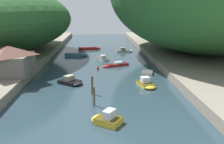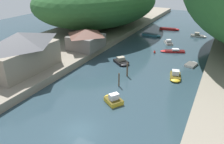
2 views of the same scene
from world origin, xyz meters
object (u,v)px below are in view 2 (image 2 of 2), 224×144
(boat_small_dinghy, at_px, (122,62))
(boat_mid_channel, at_px, (152,35))
(boat_near_quay, at_px, (113,99))
(boat_cabin_cruiser, at_px, (172,51))
(boat_moored_right, at_px, (192,64))
(boat_far_right_bank, at_px, (170,29))
(boat_navy_launch, at_px, (168,42))
(channel_buoy_near, at_px, (155,52))
(person_on_quay, at_px, (86,49))
(boathouse_shed, at_px, (86,39))
(waterfront_building, at_px, (21,51))
(boat_yellow_tender, at_px, (175,76))
(boat_white_cruiser, at_px, (199,36))

(boat_small_dinghy, bearing_deg, boat_mid_channel, -140.42)
(boat_near_quay, distance_m, boat_cabin_cruiser, 25.45)
(boat_moored_right, distance_m, boat_mid_channel, 22.06)
(boat_mid_channel, height_order, boat_far_right_bank, boat_far_right_bank)
(boat_navy_launch, bearing_deg, boat_cabin_cruiser, -97.23)
(boat_moored_right, xyz_separation_m, boat_far_right_bank, (-10.88, 26.63, 0.14))
(boat_mid_channel, height_order, channel_buoy_near, channel_buoy_near)
(boat_navy_launch, xyz_separation_m, person_on_quay, (-12.69, -19.08, 1.96))
(boathouse_shed, distance_m, boat_near_quay, 21.10)
(boathouse_shed, xyz_separation_m, person_on_quay, (1.71, -2.71, -1.30))
(waterfront_building, xyz_separation_m, boat_navy_launch, (17.68, 31.19, -4.44))
(boat_navy_launch, bearing_deg, boathouse_shed, -161.32)
(boat_far_right_bank, bearing_deg, channel_buoy_near, -2.45)
(boat_near_quay, xyz_separation_m, boat_far_right_bank, (-2.98, 45.92, -0.11))
(boat_far_right_bank, bearing_deg, boat_moored_right, 14.54)
(boat_far_right_bank, height_order, channel_buoy_near, channel_buoy_near)
(boat_near_quay, xyz_separation_m, boat_small_dinghy, (-4.89, 13.58, -0.06))
(boathouse_shed, bearing_deg, boat_far_right_bank, 69.68)
(boat_yellow_tender, xyz_separation_m, boat_mid_channel, (-12.12, 24.80, -0.10))
(channel_buoy_near, bearing_deg, boathouse_shed, -150.62)
(waterfront_building, bearing_deg, channel_buoy_near, 53.17)
(boat_navy_launch, height_order, boat_cabin_cruiser, boat_navy_launch)
(boat_moored_right, bearing_deg, person_on_quay, -148.69)
(waterfront_building, height_order, channel_buoy_near, waterfront_building)
(boathouse_shed, relative_size, boat_navy_launch, 1.82)
(boat_near_quay, distance_m, person_on_quay, 17.83)
(waterfront_building, xyz_separation_m, person_on_quay, (4.99, 12.12, -2.48))
(boat_near_quay, xyz_separation_m, boat_yellow_tender, (6.29, 11.76, -0.05))
(boat_navy_launch, xyz_separation_m, boat_far_right_bank, (-2.99, 14.45, -0.01))
(boathouse_shed, relative_size, boat_white_cruiser, 1.65)
(waterfront_building, relative_size, boat_cabin_cruiser, 2.33)
(boat_yellow_tender, relative_size, boat_white_cruiser, 0.96)
(boat_navy_launch, relative_size, boat_cabin_cruiser, 0.72)
(boat_mid_channel, bearing_deg, boat_navy_launch, 52.52)
(boat_white_cruiser, bearing_deg, channel_buoy_near, -23.39)
(boat_moored_right, distance_m, boat_far_right_bank, 28.76)
(boat_navy_launch, bearing_deg, boat_moored_right, -87.03)
(boat_white_cruiser, distance_m, boat_cabin_cruiser, 16.88)
(boat_small_dinghy, distance_m, person_on_quay, 8.11)
(boat_yellow_tender, height_order, channel_buoy_near, boat_yellow_tender)
(boathouse_shed, xyz_separation_m, boat_yellow_tender, (20.68, -3.34, -3.21))
(boat_moored_right, relative_size, boat_white_cruiser, 0.81)
(boat_cabin_cruiser, bearing_deg, boat_small_dinghy, 123.57)
(boat_cabin_cruiser, bearing_deg, boathouse_shed, 97.12)
(boathouse_shed, xyz_separation_m, boat_small_dinghy, (9.50, -1.52, -3.22))
(boat_moored_right, bearing_deg, waterfront_building, -130.58)
(channel_buoy_near, bearing_deg, boat_mid_channel, 109.77)
(boat_yellow_tender, relative_size, boat_small_dinghy, 0.99)
(boathouse_shed, bearing_deg, person_on_quay, -57.71)
(boat_navy_launch, xyz_separation_m, boat_cabin_cruiser, (2.58, -6.15, -0.09))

